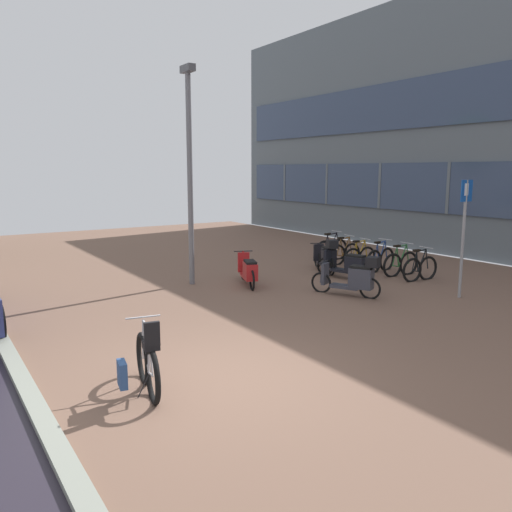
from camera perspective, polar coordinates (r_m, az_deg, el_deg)
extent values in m
cube|color=brown|center=(10.74, 18.95, -7.40)|extent=(14.40, 40.00, 0.05)
cube|color=gray|center=(6.95, -22.55, -16.49)|extent=(0.24, 40.00, 0.08)
cube|color=#565F67|center=(19.31, 20.59, 7.05)|extent=(0.10, 0.12, 1.80)
cube|color=#565F67|center=(21.36, 13.61, 7.57)|extent=(0.10, 0.12, 1.80)
cube|color=#565F67|center=(23.66, 7.90, 7.91)|extent=(0.10, 0.12, 1.80)
cube|color=#565F67|center=(26.15, 3.24, 8.13)|extent=(0.10, 0.12, 1.80)
torus|color=black|center=(7.03, -11.39, -12.93)|extent=(0.22, 0.76, 0.76)
torus|color=black|center=(7.67, -12.43, -11.03)|extent=(0.22, 0.76, 0.76)
cylinder|color=#B2B1B3|center=(7.32, -12.11, -9.76)|extent=(0.10, 0.34, 0.66)
cylinder|color=#B2B1B3|center=(7.14, -11.79, -10.48)|extent=(0.06, 0.15, 0.60)
cylinder|color=#B2B1B3|center=(7.18, -12.11, -7.65)|extent=(0.11, 0.42, 0.09)
cylinder|color=#B2B1B3|center=(7.16, -11.59, -12.73)|extent=(0.08, 0.27, 0.08)
cylinder|color=#B2B1B3|center=(7.01, -11.59, -10.64)|extent=(0.06, 0.18, 0.55)
cylinder|color=#B2B1B3|center=(7.52, -12.42, -9.06)|extent=(0.06, 0.16, 0.60)
cube|color=black|center=(6.98, -11.80, -8.02)|extent=(0.13, 0.23, 0.06)
cylinder|color=#ADADB2|center=(7.36, -12.43, -6.63)|extent=(0.48, 0.11, 0.02)
cube|color=black|center=(6.94, -11.58, -9.66)|extent=(0.24, 0.27, 0.10)
cube|color=black|center=(6.79, -11.47, -8.49)|extent=(0.21, 0.10, 0.32)
cube|color=navy|center=(7.00, -14.62, -12.57)|extent=(0.15, 0.29, 0.34)
cylinder|color=black|center=(7.27, -12.36, -13.87)|extent=(0.21, 0.06, 0.30)
torus|color=black|center=(14.58, 16.94, -1.54)|extent=(0.70, 0.12, 0.69)
torus|color=black|center=(15.00, 18.52, -1.31)|extent=(0.70, 0.12, 0.69)
cylinder|color=black|center=(14.79, 17.94, -0.45)|extent=(0.30, 0.06, 0.61)
cylinder|color=black|center=(14.67, 17.46, -0.60)|extent=(0.13, 0.05, 0.55)
cylinder|color=black|center=(14.71, 17.87, 0.58)|extent=(0.36, 0.06, 0.08)
cylinder|color=black|center=(14.66, 17.24, -1.59)|extent=(0.23, 0.05, 0.08)
cylinder|color=black|center=(14.58, 17.16, -0.55)|extent=(0.16, 0.04, 0.51)
cylinder|color=black|center=(14.92, 18.43, -0.30)|extent=(0.14, 0.04, 0.55)
cube|color=black|center=(14.58, 17.40, 0.59)|extent=(0.23, 0.11, 0.06)
cylinder|color=#ADADB2|center=(14.83, 18.36, 0.91)|extent=(0.06, 0.48, 0.02)
torus|color=black|center=(15.10, 14.90, -1.04)|extent=(0.72, 0.11, 0.72)
torus|color=black|center=(15.55, 16.57, -0.81)|extent=(0.72, 0.11, 0.72)
cylinder|color=#296B31|center=(15.33, 15.96, 0.05)|extent=(0.32, 0.05, 0.63)
cylinder|color=#296B31|center=(15.19, 15.45, -0.10)|extent=(0.14, 0.04, 0.57)
cylinder|color=#296B31|center=(15.25, 15.87, 1.08)|extent=(0.39, 0.06, 0.08)
cylinder|color=#296B31|center=(15.19, 15.22, -1.08)|extent=(0.25, 0.04, 0.08)
cylinder|color=#296B31|center=(15.10, 15.13, -0.05)|extent=(0.17, 0.03, 0.52)
cylinder|color=#296B31|center=(15.47, 16.47, 0.20)|extent=(0.15, 0.04, 0.57)
cube|color=black|center=(15.11, 15.37, 1.09)|extent=(0.22, 0.10, 0.06)
cylinder|color=#ADADB2|center=(15.38, 16.38, 1.40)|extent=(0.05, 0.48, 0.02)
torus|color=black|center=(15.53, 12.94, -0.64)|extent=(0.73, 0.18, 0.73)
torus|color=black|center=(16.07, 14.30, -0.36)|extent=(0.73, 0.18, 0.73)
cylinder|color=navy|center=(15.81, 13.81, 0.47)|extent=(0.32, 0.08, 0.64)
cylinder|color=navy|center=(15.65, 13.39, 0.30)|extent=(0.14, 0.06, 0.58)
cylinder|color=navy|center=(15.73, 13.74, 1.48)|extent=(0.40, 0.09, 0.09)
cylinder|color=navy|center=(15.64, 13.20, -0.68)|extent=(0.26, 0.06, 0.08)
cylinder|color=navy|center=(15.55, 13.13, 0.34)|extent=(0.17, 0.05, 0.53)
cylinder|color=navy|center=(15.97, 14.23, 0.63)|extent=(0.15, 0.05, 0.58)
cube|color=black|center=(15.56, 13.33, 1.47)|extent=(0.23, 0.12, 0.06)
cylinder|color=#ADADB2|center=(15.88, 14.16, 1.81)|extent=(0.09, 0.48, 0.02)
torus|color=black|center=(16.05, 10.64, -0.31)|extent=(0.69, 0.11, 0.68)
torus|color=black|center=(16.44, 12.20, -0.14)|extent=(0.69, 0.11, 0.68)
cylinder|color=#B9881C|center=(16.24, 11.62, 0.65)|extent=(0.29, 0.05, 0.60)
cylinder|color=#B9881C|center=(16.13, 11.14, 0.52)|extent=(0.13, 0.04, 0.55)
cylinder|color=#B9881C|center=(16.17, 11.52, 1.58)|extent=(0.36, 0.06, 0.08)
cylinder|color=#B9881C|center=(16.13, 10.94, -0.36)|extent=(0.23, 0.04, 0.07)
cylinder|color=#B9881C|center=(16.05, 10.85, 0.57)|extent=(0.15, 0.03, 0.50)
cylinder|color=#B9881C|center=(16.36, 12.10, 0.78)|extent=(0.14, 0.04, 0.55)
cube|color=black|center=(16.05, 11.05, 1.60)|extent=(0.22, 0.10, 0.06)
cylinder|color=#ADADB2|center=(16.28, 12.00, 1.88)|extent=(0.05, 0.48, 0.02)
torus|color=black|center=(16.62, 8.98, 0.09)|extent=(0.70, 0.10, 0.70)
torus|color=black|center=(17.01, 10.55, 0.26)|extent=(0.70, 0.10, 0.70)
cylinder|color=brown|center=(16.82, 9.95, 1.05)|extent=(0.30, 0.05, 0.61)
cylinder|color=brown|center=(16.70, 9.48, 0.92)|extent=(0.13, 0.04, 0.56)
cylinder|color=brown|center=(16.75, 9.86, 1.97)|extent=(0.37, 0.05, 0.08)
cylinder|color=brown|center=(16.70, 9.28, 0.05)|extent=(0.24, 0.04, 0.08)
cylinder|color=brown|center=(16.63, 9.18, 0.97)|extent=(0.16, 0.03, 0.51)
cylinder|color=brown|center=(16.93, 10.44, 1.17)|extent=(0.14, 0.04, 0.56)
cube|color=black|center=(16.63, 9.38, 1.98)|extent=(0.22, 0.10, 0.06)
cylinder|color=#ADADB2|center=(16.86, 10.33, 2.25)|extent=(0.05, 0.48, 0.02)
torus|color=black|center=(17.20, 7.53, 0.51)|extent=(0.74, 0.10, 0.74)
torus|color=black|center=(17.68, 9.19, 0.71)|extent=(0.74, 0.10, 0.74)
cylinder|color=black|center=(17.45, 8.56, 1.50)|extent=(0.34, 0.05, 0.65)
cylinder|color=black|center=(17.31, 8.06, 1.36)|extent=(0.15, 0.04, 0.59)
cylinder|color=black|center=(17.37, 8.45, 2.44)|extent=(0.42, 0.05, 0.09)
cylinder|color=black|center=(17.30, 7.85, 0.47)|extent=(0.27, 0.04, 0.08)
cylinder|color=black|center=(17.22, 7.74, 1.41)|extent=(0.18, 0.03, 0.54)
cylinder|color=black|center=(17.60, 9.07, 1.63)|extent=(0.16, 0.04, 0.59)
cube|color=black|center=(17.23, 7.95, 2.44)|extent=(0.22, 0.10, 0.06)
cylinder|color=#ADADB2|center=(17.51, 8.95, 2.73)|extent=(0.04, 0.48, 0.02)
torus|color=black|center=(13.01, -0.45, -2.71)|extent=(0.26, 0.53, 0.55)
torus|color=black|center=(14.29, -1.46, -1.60)|extent=(0.26, 0.53, 0.55)
cube|color=#B31E20|center=(13.65, -0.98, -2.23)|extent=(0.54, 0.80, 0.08)
cube|color=#B31E20|center=(13.20, -0.65, -1.69)|extent=(0.50, 0.66, 0.43)
cube|color=black|center=(13.15, -0.65, -0.65)|extent=(0.44, 0.59, 0.06)
cylinder|color=#B31E20|center=(14.22, -1.44, -0.53)|extent=(0.11, 0.14, 0.55)
cube|color=#B31E20|center=(14.15, -1.39, -0.69)|extent=(0.33, 0.19, 0.55)
cylinder|color=black|center=(14.15, -1.43, 0.54)|extent=(0.49, 0.22, 0.03)
torus|color=black|center=(14.29, 11.74, -1.83)|extent=(0.18, 0.53, 0.54)
torus|color=black|center=(14.96, 7.63, -1.21)|extent=(0.18, 0.53, 0.54)
cube|color=black|center=(14.62, 9.64, -1.61)|extent=(0.44, 0.75, 0.08)
cube|color=black|center=(14.37, 11.00, -0.96)|extent=(0.42, 0.61, 0.43)
cube|color=black|center=(14.32, 11.03, 0.02)|extent=(0.37, 0.55, 0.06)
cylinder|color=black|center=(14.90, 7.74, -0.21)|extent=(0.10, 0.13, 0.54)
cube|color=black|center=(14.86, 7.97, -0.34)|extent=(0.33, 0.15, 0.53)
cylinder|color=black|center=(14.84, 7.84, 0.79)|extent=(0.51, 0.15, 0.03)
torus|color=black|center=(12.43, 12.52, -3.55)|extent=(0.28, 0.50, 0.53)
torus|color=black|center=(12.87, 7.24, -2.96)|extent=(0.28, 0.50, 0.53)
cube|color=#363843|center=(12.65, 9.83, -3.36)|extent=(0.55, 0.75, 0.08)
cube|color=#363843|center=(12.46, 11.58, -2.46)|extent=(0.51, 0.63, 0.49)
cube|color=black|center=(12.41, 11.62, -1.22)|extent=(0.45, 0.56, 0.06)
cylinder|color=#363843|center=(12.81, 7.37, -1.81)|extent=(0.11, 0.14, 0.54)
cube|color=#363843|center=(12.78, 7.67, -1.95)|extent=(0.32, 0.21, 0.53)
cylinder|color=black|center=(12.75, 7.49, -0.66)|extent=(0.48, 0.25, 0.03)
cube|color=black|center=(12.29, 12.85, -0.65)|extent=(0.37, 0.37, 0.24)
torus|color=black|center=(15.02, 8.33, -1.20)|extent=(0.24, 0.51, 0.53)
torus|color=black|center=(16.19, 6.83, -0.39)|extent=(0.24, 0.51, 0.53)
cube|color=black|center=(15.60, 7.55, -0.86)|extent=(0.52, 0.76, 0.08)
cube|color=black|center=(15.19, 8.07, -0.17)|extent=(0.48, 0.62, 0.52)
cube|color=black|center=(15.14, 8.09, 0.90)|extent=(0.43, 0.56, 0.06)
cylinder|color=black|center=(16.12, 6.88, 0.51)|extent=(0.11, 0.14, 0.53)
cube|color=black|center=(16.05, 6.96, 0.39)|extent=(0.33, 0.19, 0.52)
cylinder|color=black|center=(16.06, 6.92, 1.42)|extent=(0.49, 0.22, 0.03)
cube|color=black|center=(14.86, 8.46, 1.31)|extent=(0.36, 0.36, 0.24)
cylinder|color=gray|center=(12.98, 21.97, 1.69)|extent=(0.07, 0.07, 2.78)
cube|color=#154CA9|center=(12.88, 22.33, 6.71)|extent=(0.40, 0.02, 0.50)
cube|color=white|center=(12.85, 22.32, 6.84)|extent=(0.14, 0.01, 0.28)
cylinder|color=slate|center=(13.52, -7.33, 8.12)|extent=(0.14, 0.14, 5.38)
cube|color=#4C4C51|center=(13.74, -7.59, 19.92)|extent=(0.20, 0.52, 0.18)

